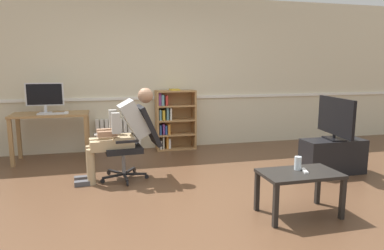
{
  "coord_description": "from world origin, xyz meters",
  "views": [
    {
      "loc": [
        -0.97,
        -3.53,
        1.46
      ],
      "look_at": [
        0.15,
        0.85,
        0.7
      ],
      "focal_mm": 32.13,
      "sensor_mm": 36.0,
      "label": 1
    }
  ],
  "objects": [
    {
      "name": "computer_desk",
      "position": [
        -1.8,
        2.15,
        0.63
      ],
      "size": [
        1.15,
        0.58,
        0.76
      ],
      "color": "#9E7547",
      "rests_on": "ground_plane"
    },
    {
      "name": "tv_screen",
      "position": [
        2.08,
        0.47,
        0.78
      ],
      "size": [
        0.24,
        0.9,
        0.58
      ],
      "rotation": [
        0.0,
        0.0,
        1.42
      ],
      "color": "black",
      "rests_on": "tv_stand"
    },
    {
      "name": "radiator",
      "position": [
        -0.76,
        2.54,
        0.29
      ],
      "size": [
        0.77,
        0.08,
        0.57
      ],
      "color": "white",
      "rests_on": "ground_plane"
    },
    {
      "name": "office_chair",
      "position": [
        -0.61,
        0.95,
        0.52
      ],
      "size": [
        0.81,
        0.62,
        0.97
      ],
      "rotation": [
        0.0,
        0.0,
        -1.49
      ],
      "color": "black",
      "rests_on": "ground_plane"
    },
    {
      "name": "spare_remote",
      "position": [
        0.92,
        -0.64,
        0.45
      ],
      "size": [
        0.08,
        0.15,
        0.02
      ],
      "primitive_type": "cube",
      "rotation": [
        0.0,
        0.0,
        6.0
      ],
      "color": "white",
      "rests_on": "coffee_table"
    },
    {
      "name": "computer_mouse",
      "position": [
        -1.55,
        2.03,
        0.77
      ],
      "size": [
        0.06,
        0.1,
        0.03
      ],
      "primitive_type": "cube",
      "color": "white",
      "rests_on": "computer_desk"
    },
    {
      "name": "bookshelf",
      "position": [
        0.2,
        2.44,
        0.53
      ],
      "size": [
        0.71,
        0.29,
        1.08
      ],
      "color": "#AD7F4C",
      "rests_on": "ground_plane"
    },
    {
      "name": "tv_stand",
      "position": [
        2.08,
        0.47,
        0.24
      ],
      "size": [
        0.87,
        0.36,
        0.48
      ],
      "color": "black",
      "rests_on": "ground_plane"
    },
    {
      "name": "ground_plane",
      "position": [
        0.0,
        0.0,
        0.0
      ],
      "size": [
        18.0,
        18.0,
        0.0
      ],
      "primitive_type": "plane",
      "color": "brown"
    },
    {
      "name": "coffee_table",
      "position": [
        0.86,
        -0.64,
        0.38
      ],
      "size": [
        0.77,
        0.46,
        0.44
      ],
      "color": "black",
      "rests_on": "ground_plane"
    },
    {
      "name": "drinking_glass",
      "position": [
        0.89,
        -0.57,
        0.51
      ],
      "size": [
        0.07,
        0.07,
        0.14
      ],
      "primitive_type": "cylinder",
      "color": "silver",
      "rests_on": "coffee_table"
    },
    {
      "name": "back_wall",
      "position": [
        0.0,
        2.65,
        1.35
      ],
      "size": [
        12.0,
        0.13,
        2.7
      ],
      "color": "beige",
      "rests_on": "ground_plane"
    },
    {
      "name": "person_seated",
      "position": [
        -0.78,
        0.93,
        0.65
      ],
      "size": [
        1.05,
        0.41,
        1.2
      ],
      "rotation": [
        0.0,
        0.0,
        -1.49
      ],
      "color": "tan",
      "rests_on": "ground_plane"
    },
    {
      "name": "imac_monitor",
      "position": [
        -1.87,
        2.23,
        1.03
      ],
      "size": [
        0.56,
        0.14,
        0.47
      ],
      "color": "silver",
      "rests_on": "computer_desk"
    },
    {
      "name": "keyboard",
      "position": [
        -1.75,
        2.01,
        0.77
      ],
      "size": [
        0.43,
        0.12,
        0.02
      ],
      "primitive_type": "cube",
      "color": "silver",
      "rests_on": "computer_desk"
    }
  ]
}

